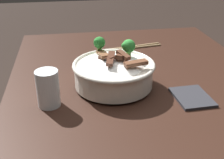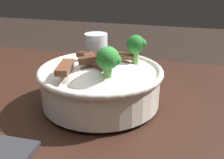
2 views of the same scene
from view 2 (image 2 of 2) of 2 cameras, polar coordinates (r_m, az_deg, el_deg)
The scene contains 2 objects.
rice_bowl at distance 0.52m, azimuth -2.65°, elevation -0.24°, with size 0.25×0.25×0.14m.
drinking_glass at distance 0.72m, azimuth -3.42°, elevation 5.39°, with size 0.06×0.06×0.10m.
Camera 2 is at (0.16, -0.37, 1.01)m, focal length 42.05 mm.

